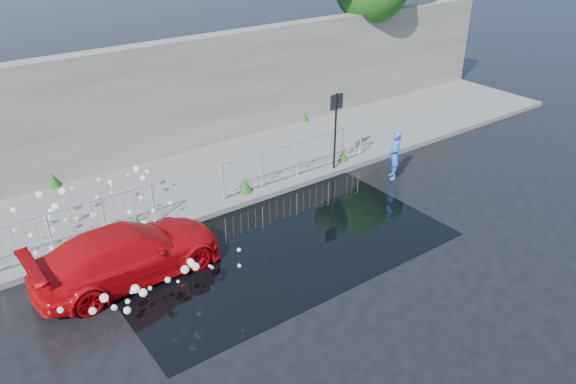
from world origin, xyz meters
The scene contains 12 objects.
ground centered at (0.00, 0.00, 0.00)m, with size 90.00×90.00×0.00m, color black.
pavement centered at (0.00, 5.00, 0.07)m, with size 30.00×4.00×0.15m, color slate.
curb centered at (0.00, 3.00, 0.08)m, with size 30.00×0.25×0.16m, color slate.
retaining_wall centered at (0.00, 7.20, 1.90)m, with size 30.00×0.60×3.50m, color #615E51.
puddle centered at (0.50, 1.00, 0.01)m, with size 8.00×5.00×0.01m, color black.
sign_post centered at (4.20, 3.10, 1.72)m, with size 0.45×0.06×2.50m.
railing_left centered at (-4.00, 3.35, 0.74)m, with size 5.05×0.05×1.10m.
railing_right centered at (3.00, 3.35, 0.74)m, with size 5.05×0.05×1.10m.
weeds centered at (-0.39, 4.50, 0.33)m, with size 12.17×3.93×0.42m.
water_spray centered at (-3.01, 2.45, 0.70)m, with size 3.65×5.62×0.99m.
red_car centered at (-2.84, 1.72, 0.60)m, with size 1.69×4.15×1.20m, color red.
person centered at (5.40, 1.80, 0.74)m, with size 0.54×0.36×1.49m, color blue.
Camera 1 is at (-6.04, -8.49, 7.41)m, focal length 35.00 mm.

